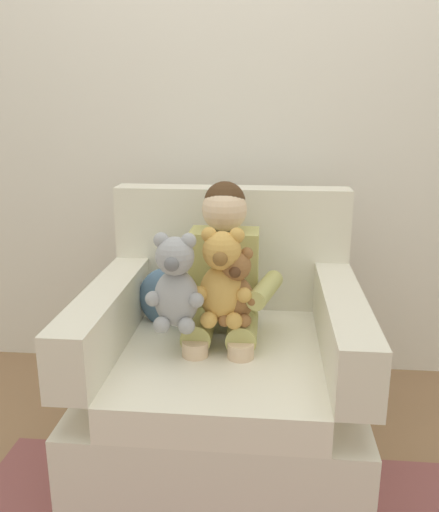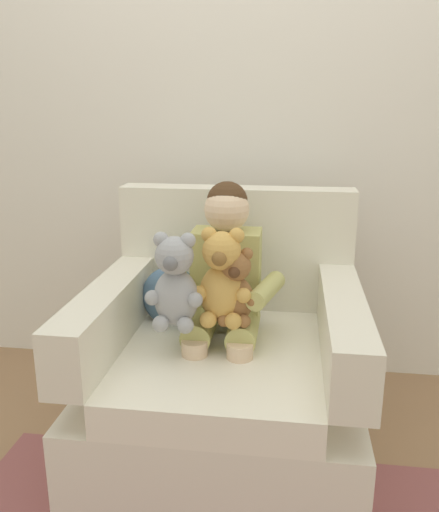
{
  "view_description": "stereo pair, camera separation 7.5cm",
  "coord_description": "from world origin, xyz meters",
  "px_view_note": "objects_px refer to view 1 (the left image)",
  "views": [
    {
      "loc": [
        0.16,
        -1.8,
        1.31
      ],
      "look_at": [
        -0.01,
        -0.05,
        0.81
      ],
      "focal_mm": 37.17,
      "sensor_mm": 36.0,
      "label": 1
    },
    {
      "loc": [
        0.23,
        -1.79,
        1.31
      ],
      "look_at": [
        -0.01,
        -0.05,
        0.81
      ],
      "focal_mm": 37.17,
      "sensor_mm": 36.0,
      "label": 2
    }
  ],
  "objects_px": {
    "throw_pillow": "(170,298)",
    "armchair": "(224,372)",
    "plush_grey": "(176,284)",
    "plush_brown": "(236,288)",
    "plush_honey": "(223,279)",
    "seated_child": "(223,282)"
  },
  "relations": [
    {
      "from": "plush_honey",
      "to": "throw_pillow",
      "type": "height_order",
      "value": "plush_honey"
    },
    {
      "from": "plush_grey",
      "to": "plush_brown",
      "type": "bearing_deg",
      "value": -1.61
    },
    {
      "from": "plush_honey",
      "to": "plush_brown",
      "type": "distance_m",
      "value": 0.06
    },
    {
      "from": "plush_grey",
      "to": "plush_honey",
      "type": "xyz_separation_m",
      "value": [
        0.16,
        0.06,
        0.0
      ]
    },
    {
      "from": "seated_child",
      "to": "throw_pillow",
      "type": "height_order",
      "value": "seated_child"
    },
    {
      "from": "plush_grey",
      "to": "plush_honey",
      "type": "distance_m",
      "value": 0.17
    },
    {
      "from": "seated_child",
      "to": "plush_brown",
      "type": "relative_size",
      "value": 2.99
    },
    {
      "from": "armchair",
      "to": "plush_brown",
      "type": "height_order",
      "value": "armchair"
    },
    {
      "from": "seated_child",
      "to": "throw_pillow",
      "type": "bearing_deg",
      "value": 162.04
    },
    {
      "from": "seated_child",
      "to": "throw_pillow",
      "type": "relative_size",
      "value": 3.17
    },
    {
      "from": "plush_grey",
      "to": "plush_honey",
      "type": "height_order",
      "value": "plush_honey"
    },
    {
      "from": "plush_grey",
      "to": "plush_brown",
      "type": "distance_m",
      "value": 0.21
    },
    {
      "from": "plush_honey",
      "to": "armchair",
      "type": "bearing_deg",
      "value": 85.94
    },
    {
      "from": "throw_pillow",
      "to": "armchair",
      "type": "bearing_deg",
      "value": -31.07
    },
    {
      "from": "plush_honey",
      "to": "plush_brown",
      "type": "xyz_separation_m",
      "value": [
        0.04,
        0.01,
        -0.03
      ]
    },
    {
      "from": "seated_child",
      "to": "plush_honey",
      "type": "distance_m",
      "value": 0.15
    },
    {
      "from": "plush_honey",
      "to": "seated_child",
      "type": "bearing_deg",
      "value": 89.31
    },
    {
      "from": "plush_grey",
      "to": "plush_honey",
      "type": "bearing_deg",
      "value": 0.84
    },
    {
      "from": "throw_pillow",
      "to": "plush_grey",
      "type": "bearing_deg",
      "value": -74.96
    },
    {
      "from": "plush_honey",
      "to": "plush_brown",
      "type": "height_order",
      "value": "plush_honey"
    },
    {
      "from": "seated_child",
      "to": "plush_grey",
      "type": "distance_m",
      "value": 0.25
    },
    {
      "from": "plush_brown",
      "to": "armchair",
      "type": "bearing_deg",
      "value": 130.66
    }
  ]
}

